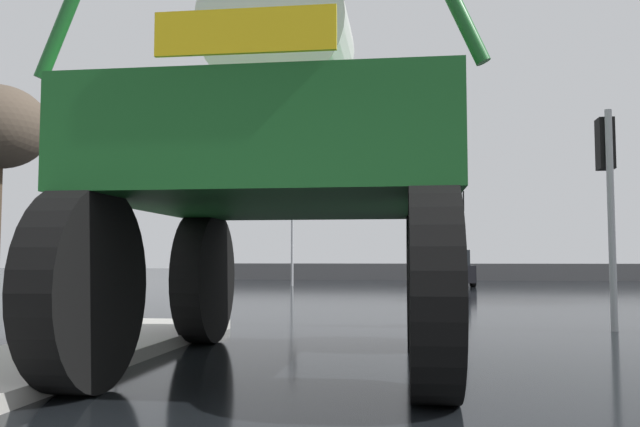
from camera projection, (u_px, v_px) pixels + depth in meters
name	position (u px, v px, depth m)	size (l,w,h in m)	color
ground_plane	(391.00, 297.00, 19.74)	(120.00, 120.00, 0.00)	black
median_island	(43.00, 361.00, 6.85)	(1.69, 8.14, 0.15)	#B2AFA8
oversize_sprayer	(289.00, 169.00, 7.17)	(3.82, 5.23, 4.20)	black
sedan_ahead	(447.00, 269.00, 28.27)	(2.25, 4.27, 1.52)	black
traffic_signal_near_left	(126.00, 153.00, 11.86)	(0.24, 0.54, 4.17)	#A8AAAF
traffic_signal_near_right	(607.00, 170.00, 10.68)	(0.24, 0.54, 3.52)	#A8AAAF
traffic_signal_far_left	(461.00, 215.00, 27.38)	(0.24, 0.55, 4.05)	#A8AAAF
traffic_signal_far_right	(293.00, 218.00, 28.37)	(0.24, 0.55, 3.95)	#A8AAAF
roadside_barrier	(401.00, 272.00, 36.04)	(24.73, 0.24, 0.90)	#59595B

